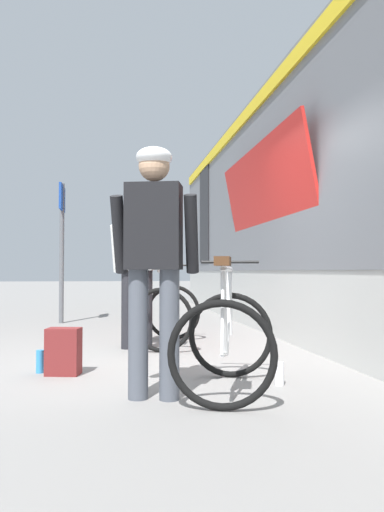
{
  "coord_description": "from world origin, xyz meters",
  "views": [
    {
      "loc": [
        -0.48,
        -5.01,
        0.89
      ],
      "look_at": [
        0.35,
        0.24,
        1.05
      ],
      "focal_mm": 35.23,
      "sensor_mm": 36.0,
      "label": 1
    }
  ],
  "objects_px": {
    "cyclist_near_in_dark": "(154,248)",
    "platform_sign_post": "(62,229)",
    "bicycle_near_white": "(227,337)",
    "water_bottle_by_the_backpack": "(40,361)",
    "bicycle_far_red": "(168,312)",
    "backpack_on_platform": "(64,351)",
    "water_bottle_near_the_bikes": "(279,374)",
    "cyclist_far_in_white": "(137,257)"
  },
  "relations": [
    {
      "from": "cyclist_near_in_dark",
      "to": "platform_sign_post",
      "type": "bearing_deg",
      "value": 102.26
    },
    {
      "from": "bicycle_near_white",
      "to": "water_bottle_by_the_backpack",
      "type": "relative_size",
      "value": 6.16
    },
    {
      "from": "bicycle_near_white",
      "to": "water_bottle_by_the_backpack",
      "type": "xyz_separation_m",
      "value": [
        -1.46,
        0.93,
        -0.3
      ]
    },
    {
      "from": "bicycle_far_red",
      "to": "backpack_on_platform",
      "type": "height_order",
      "value": "bicycle_far_red"
    },
    {
      "from": "platform_sign_post",
      "to": "bicycle_near_white",
      "type": "bearing_deg",
      "value": -71.91
    },
    {
      "from": "water_bottle_near_the_bikes",
      "to": "bicycle_near_white",
      "type": "bearing_deg",
      "value": -161.41
    },
    {
      "from": "bicycle_near_white",
      "to": "water_bottle_by_the_backpack",
      "type": "height_order",
      "value": "bicycle_near_white"
    },
    {
      "from": "water_bottle_near_the_bikes",
      "to": "cyclist_far_in_white",
      "type": "bearing_deg",
      "value": 116.62
    },
    {
      "from": "bicycle_far_red",
      "to": "platform_sign_post",
      "type": "xyz_separation_m",
      "value": [
        -1.52,
        2.87,
        1.22
      ]
    },
    {
      "from": "bicycle_far_red",
      "to": "water_bottle_by_the_backpack",
      "type": "relative_size",
      "value": 6.07
    },
    {
      "from": "bicycle_near_white",
      "to": "water_bottle_near_the_bikes",
      "type": "xyz_separation_m",
      "value": [
        0.45,
        0.15,
        -0.31
      ]
    },
    {
      "from": "bicycle_far_red",
      "to": "water_bottle_near_the_bikes",
      "type": "xyz_separation_m",
      "value": [
        0.64,
        -2.2,
        -0.31
      ]
    },
    {
      "from": "cyclist_far_in_white",
      "to": "backpack_on_platform",
      "type": "bearing_deg",
      "value": -117.03
    },
    {
      "from": "bicycle_near_white",
      "to": "backpack_on_platform",
      "type": "relative_size",
      "value": 3.07
    },
    {
      "from": "cyclist_near_in_dark",
      "to": "backpack_on_platform",
      "type": "bearing_deg",
      "value": 126.77
    },
    {
      "from": "cyclist_near_in_dark",
      "to": "cyclist_far_in_white",
      "type": "bearing_deg",
      "value": 90.31
    },
    {
      "from": "platform_sign_post",
      "to": "cyclist_near_in_dark",
      "type": "bearing_deg",
      "value": -77.74
    },
    {
      "from": "cyclist_near_in_dark",
      "to": "cyclist_far_in_white",
      "type": "distance_m",
      "value": 2.29
    },
    {
      "from": "bicycle_near_white",
      "to": "water_bottle_near_the_bikes",
      "type": "distance_m",
      "value": 0.57
    },
    {
      "from": "bicycle_far_red",
      "to": "water_bottle_near_the_bikes",
      "type": "distance_m",
      "value": 2.31
    },
    {
      "from": "cyclist_far_in_white",
      "to": "water_bottle_near_the_bikes",
      "type": "relative_size",
      "value": 9.66
    },
    {
      "from": "bicycle_far_red",
      "to": "backpack_on_platform",
      "type": "xyz_separation_m",
      "value": [
        -1.06,
        -1.53,
        -0.2
      ]
    },
    {
      "from": "cyclist_far_in_white",
      "to": "platform_sign_post",
      "type": "relative_size",
      "value": 0.73
    },
    {
      "from": "cyclist_near_in_dark",
      "to": "bicycle_near_white",
      "type": "height_order",
      "value": "cyclist_near_in_dark"
    },
    {
      "from": "water_bottle_near_the_bikes",
      "to": "platform_sign_post",
      "type": "bearing_deg",
      "value": 113.06
    },
    {
      "from": "bicycle_near_white",
      "to": "platform_sign_post",
      "type": "bearing_deg",
      "value": 108.09
    },
    {
      "from": "water_bottle_by_the_backpack",
      "to": "platform_sign_post",
      "type": "xyz_separation_m",
      "value": [
        -0.25,
        4.3,
        1.52
      ]
    },
    {
      "from": "bicycle_near_white",
      "to": "water_bottle_near_the_bikes",
      "type": "height_order",
      "value": "bicycle_near_white"
    },
    {
      "from": "cyclist_near_in_dark",
      "to": "cyclist_far_in_white",
      "type": "xyz_separation_m",
      "value": [
        -0.01,
        2.29,
        0.0
      ]
    },
    {
      "from": "cyclist_near_in_dark",
      "to": "cyclist_far_in_white",
      "type": "height_order",
      "value": "same"
    },
    {
      "from": "cyclist_far_in_white",
      "to": "water_bottle_by_the_backpack",
      "type": "height_order",
      "value": "cyclist_far_in_white"
    },
    {
      "from": "bicycle_near_white",
      "to": "backpack_on_platform",
      "type": "distance_m",
      "value": 1.51
    },
    {
      "from": "cyclist_near_in_dark",
      "to": "platform_sign_post",
      "type": "height_order",
      "value": "platform_sign_post"
    },
    {
      "from": "cyclist_far_in_white",
      "to": "backpack_on_platform",
      "type": "height_order",
      "value": "cyclist_far_in_white"
    },
    {
      "from": "cyclist_near_in_dark",
      "to": "water_bottle_by_the_backpack",
      "type": "height_order",
      "value": "cyclist_near_in_dark"
    },
    {
      "from": "bicycle_near_white",
      "to": "water_bottle_near_the_bikes",
      "type": "relative_size",
      "value": 6.72
    },
    {
      "from": "cyclist_far_in_white",
      "to": "water_bottle_near_the_bikes",
      "type": "xyz_separation_m",
      "value": [
        1.01,
        -2.02,
        -0.96
      ]
    },
    {
      "from": "bicycle_far_red",
      "to": "water_bottle_by_the_backpack",
      "type": "distance_m",
      "value": 1.93
    },
    {
      "from": "bicycle_far_red",
      "to": "platform_sign_post",
      "type": "distance_m",
      "value": 3.47
    },
    {
      "from": "backpack_on_platform",
      "to": "water_bottle_near_the_bikes",
      "type": "height_order",
      "value": "backpack_on_platform"
    },
    {
      "from": "bicycle_far_red",
      "to": "platform_sign_post",
      "type": "relative_size",
      "value": 0.5
    },
    {
      "from": "backpack_on_platform",
      "to": "water_bottle_by_the_backpack",
      "type": "bearing_deg",
      "value": 163.88
    }
  ]
}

